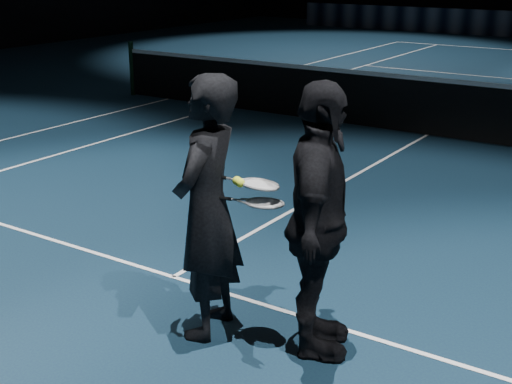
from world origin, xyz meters
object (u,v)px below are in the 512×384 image
player_a (207,209)px  player_b (318,223)px  racket_lower (265,203)px  tennis_balls (239,179)px  racket_upper (260,184)px

player_a → player_b: same height
racket_lower → tennis_balls: 0.25m
tennis_balls → racket_upper: bearing=27.2°
player_b → racket_lower: size_ratio=2.96×
racket_upper → tennis_balls: tennis_balls is taller
player_b → racket_lower: player_b is taller
player_a → racket_upper: 0.46m
tennis_balls → player_b: bearing=13.2°
player_a → racket_lower: size_ratio=2.96×
player_a → racket_lower: bearing=90.5°
player_b → tennis_balls: bearing=79.3°
racket_upper → player_a: bearing=-178.3°
racket_upper → tennis_balls: bearing=-170.4°
player_a → racket_lower: player_a is taller
player_a → tennis_balls: 0.36m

